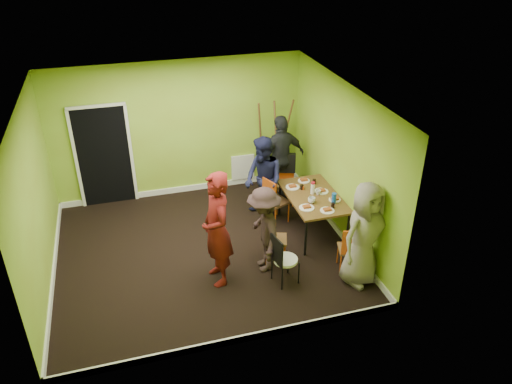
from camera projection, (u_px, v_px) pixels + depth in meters
ground at (204, 251)px, 8.74m from camera, size 5.00×5.00×0.00m
room_walls at (199, 202)px, 8.29m from camera, size 5.04×4.54×2.82m
dining_table at (313, 198)px, 8.97m from camera, size 0.90×1.50×0.75m
chair_left_far at (273, 199)px, 9.29m from camera, size 0.51×0.51×0.94m
chair_left_near at (271, 235)px, 8.30m from camera, size 0.46×0.46×0.88m
chair_back_end at (285, 168)px, 10.01m from camera, size 0.53×0.58×0.99m
chair_front_end at (351, 247)px, 8.02m from camera, size 0.44×0.44×0.86m
chair_bentwood at (282, 257)px, 7.77m from camera, size 0.42×0.41×0.89m
easel at (274, 144)px, 10.44m from camera, size 0.77×0.72×1.92m
plate_near_left at (293, 187)px, 9.21m from camera, size 0.26×0.26×0.01m
plate_near_right at (307, 208)px, 8.56m from camera, size 0.26×0.26×0.01m
plate_far_back at (304, 181)px, 9.42m from camera, size 0.23×0.23×0.01m
plate_far_front at (327, 211)px, 8.48m from camera, size 0.25×0.25×0.01m
plate_wall_back at (321, 191)px, 9.06m from camera, size 0.26×0.26×0.01m
plate_wall_front at (335, 200)px, 8.80m from camera, size 0.21×0.21×0.01m
thermos at (313, 189)px, 8.96m from camera, size 0.07×0.07×0.20m
blue_bottle at (334, 198)px, 8.66m from camera, size 0.08×0.08×0.20m
orange_bottle at (303, 188)px, 9.12m from camera, size 0.03×0.03×0.07m
glass_mid at (302, 187)px, 9.13m from camera, size 0.07×0.07×0.09m
glass_back at (314, 182)px, 9.31m from camera, size 0.07×0.07×0.09m
glass_front at (333, 205)px, 8.55m from camera, size 0.06×0.06×0.10m
cup_a at (312, 200)px, 8.70m from camera, size 0.13×0.13×0.10m
cup_b at (318, 192)px, 8.96m from camera, size 0.09×0.09×0.09m
person_standing at (217, 229)px, 7.62m from camera, size 0.53×0.74×1.91m
person_left_far at (263, 180)px, 9.26m from camera, size 0.85×0.97×1.68m
person_left_near at (264, 230)px, 7.98m from camera, size 0.60×0.99×1.49m
person_back_end at (281, 158)px, 10.01m from camera, size 1.10×0.63×1.77m
person_front_end at (364, 234)px, 7.65m from camera, size 0.99×0.81×1.75m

